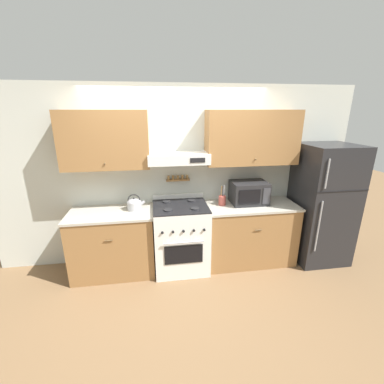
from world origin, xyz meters
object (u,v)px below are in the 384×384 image
(refrigerator, at_px, (322,204))
(tea_kettle, at_px, (134,204))
(stove_range, at_px, (181,237))
(microwave, at_px, (249,193))
(utensil_crock, at_px, (222,200))

(refrigerator, xyz_separation_m, tea_kettle, (-2.73, 0.11, 0.11))
(stove_range, relative_size, tea_kettle, 4.20)
(microwave, xyz_separation_m, utensil_crock, (-0.40, -0.02, -0.08))
(utensil_crock, bearing_deg, stove_range, -172.41)
(tea_kettle, bearing_deg, utensil_crock, 0.00)
(tea_kettle, bearing_deg, microwave, 0.63)
(utensil_crock, bearing_deg, tea_kettle, -180.00)
(stove_range, relative_size, refrigerator, 0.58)
(stove_range, xyz_separation_m, tea_kettle, (-0.62, 0.08, 0.51))
(refrigerator, xyz_separation_m, utensil_crock, (-1.50, 0.11, 0.10))
(stove_range, distance_m, refrigerator, 2.15)
(tea_kettle, bearing_deg, refrigerator, -2.39)
(microwave, bearing_deg, tea_kettle, -179.37)
(stove_range, relative_size, utensil_crock, 3.55)
(refrigerator, relative_size, tea_kettle, 7.19)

